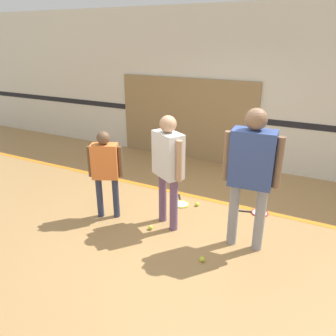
% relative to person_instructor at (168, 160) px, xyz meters
% --- Properties ---
extents(ground_plane, '(16.00, 16.00, 0.00)m').
position_rel_person_instructor_xyz_m(ground_plane, '(0.22, -0.01, -1.02)').
color(ground_plane, '#A87F4C').
extents(wall_back, '(16.00, 0.07, 3.20)m').
position_rel_person_instructor_xyz_m(wall_back, '(0.22, 2.85, 0.58)').
color(wall_back, silver).
rests_on(wall_back, ground_plane).
extents(wall_panel, '(3.16, 0.05, 1.79)m').
position_rel_person_instructor_xyz_m(wall_panel, '(-0.97, 2.79, -0.12)').
color(wall_panel, '#93754C').
rests_on(wall_panel, ground_plane).
extents(floor_stripe, '(14.40, 0.10, 0.01)m').
position_rel_person_instructor_xyz_m(floor_stripe, '(0.22, 1.02, -1.01)').
color(floor_stripe, orange).
rests_on(floor_stripe, ground_plane).
extents(person_instructor, '(0.55, 0.45, 1.64)m').
position_rel_person_instructor_xyz_m(person_instructor, '(0.00, 0.00, 0.00)').
color(person_instructor, '#6B4C70').
rests_on(person_instructor, ground_plane).
extents(person_student_left, '(0.47, 0.35, 1.36)m').
position_rel_person_instructor_xyz_m(person_student_left, '(-0.93, -0.20, -0.17)').
color(person_student_left, '#2D334C').
rests_on(person_student_left, ground_plane).
extents(person_student_right, '(0.70, 0.32, 1.85)m').
position_rel_person_instructor_xyz_m(person_student_right, '(1.14, -0.02, 0.13)').
color(person_student_right, gray).
rests_on(person_student_right, ground_plane).
extents(racket_spare_on_floor, '(0.37, 0.49, 0.03)m').
position_rel_person_instructor_xyz_m(racket_spare_on_floor, '(-0.10, 0.67, -1.01)').
color(racket_spare_on_floor, '#C6D838').
rests_on(racket_spare_on_floor, ground_plane).
extents(racket_second_spare, '(0.51, 0.33, 0.03)m').
position_rel_person_instructor_xyz_m(racket_second_spare, '(1.13, 0.94, -1.01)').
color(racket_second_spare, red).
rests_on(racket_second_spare, ground_plane).
extents(tennis_ball_near_instructor, '(0.07, 0.07, 0.07)m').
position_rel_person_instructor_xyz_m(tennis_ball_near_instructor, '(-0.16, -0.24, -0.98)').
color(tennis_ball_near_instructor, '#CCE038').
rests_on(tennis_ball_near_instructor, ground_plane).
extents(tennis_ball_by_spare_racket, '(0.07, 0.07, 0.07)m').
position_rel_person_instructor_xyz_m(tennis_ball_by_spare_racket, '(0.17, 0.72, -0.98)').
color(tennis_ball_by_spare_racket, '#CCE038').
rests_on(tennis_ball_by_spare_racket, ground_plane).
extents(tennis_ball_stray_left, '(0.07, 0.07, 0.07)m').
position_rel_person_instructor_xyz_m(tennis_ball_stray_left, '(0.77, -0.58, -0.98)').
color(tennis_ball_stray_left, '#CCE038').
rests_on(tennis_ball_stray_left, ground_plane).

